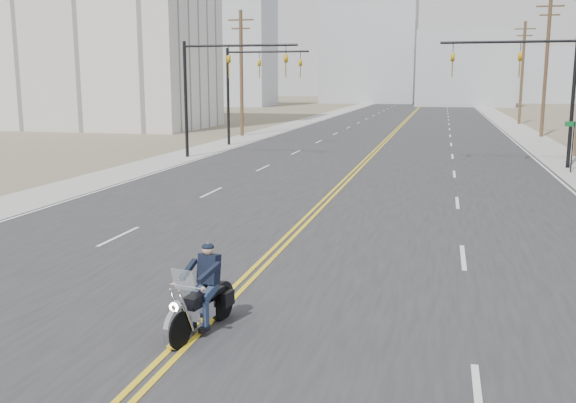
{
  "coord_description": "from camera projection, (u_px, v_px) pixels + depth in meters",
  "views": [
    {
      "loc": [
        4.32,
        -5.03,
        4.59
      ],
      "look_at": [
        0.58,
        10.55,
        1.6
      ],
      "focal_mm": 40.0,
      "sensor_mm": 36.0,
      "label": 1
    }
  ],
  "objects": [
    {
      "name": "haze_bldg_b",
      "position": [
        465.0,
        69.0,
        122.99
      ],
      "size": [
        18.0,
        14.0,
        14.0
      ],
      "primitive_type": "cube",
      "color": "#ADB2B7",
      "rests_on": "ground"
    },
    {
      "name": "haze_bldg_f",
      "position": [
        191.0,
        66.0,
        140.91
      ],
      "size": [
        12.0,
        12.0,
        16.0
      ],
      "primitive_type": "cube",
      "color": "#ADB2B7",
      "rests_on": "ground"
    },
    {
      "name": "sidewalk_left",
      "position": [
        306.0,
        121.0,
        76.18
      ],
      "size": [
        3.0,
        200.0,
        0.01
      ],
      "primitive_type": "cube",
      "color": "#A5A5A0",
      "rests_on": "ground"
    },
    {
      "name": "road",
      "position": [
        404.0,
        123.0,
        73.54
      ],
      "size": [
        20.0,
        200.0,
        0.01
      ],
      "primitive_type": "cube",
      "color": "#303033",
      "rests_on": "ground"
    },
    {
      "name": "traffic_mast_right",
      "position": [
        534.0,
        75.0,
        34.26
      ],
      "size": [
        7.1,
        0.26,
        7.0
      ],
      "color": "black",
      "rests_on": "ground"
    },
    {
      "name": "utility_pole_d",
      "position": [
        546.0,
        65.0,
        53.33
      ],
      "size": [
        2.2,
        0.3,
        11.5
      ],
      "color": "brown",
      "rests_on": "ground"
    },
    {
      "name": "haze_bldg_e",
      "position": [
        540.0,
        75.0,
        143.16
      ],
      "size": [
        14.0,
        14.0,
        12.0
      ],
      "primitive_type": "cube",
      "color": "#B7BCC6",
      "rests_on": "ground"
    },
    {
      "name": "utility_pole_e",
      "position": [
        522.0,
        71.0,
        69.62
      ],
      "size": [
        2.2,
        0.3,
        11.0
      ],
      "color": "brown",
      "rests_on": "ground"
    },
    {
      "name": "haze_bldg_a",
      "position": [
        235.0,
        48.0,
        122.57
      ],
      "size": [
        14.0,
        12.0,
        22.0
      ],
      "primitive_type": "cube",
      "color": "#B7BCC6",
      "rests_on": "ground"
    },
    {
      "name": "motorcyclist",
      "position": [
        201.0,
        290.0,
        11.76
      ],
      "size": [
        1.29,
        2.25,
        1.66
      ],
      "primitive_type": null,
      "rotation": [
        0.0,
        0.0,
        2.95
      ],
      "color": "black",
      "rests_on": "ground"
    },
    {
      "name": "traffic_mast_far",
      "position": [
        250.0,
        78.0,
        46.11
      ],
      "size": [
        6.1,
        0.26,
        7.0
      ],
      "color": "black",
      "rests_on": "ground"
    },
    {
      "name": "street_sign",
      "position": [
        573.0,
        138.0,
        32.5
      ],
      "size": [
        0.9,
        0.06,
        2.62
      ],
      "color": "black",
      "rests_on": "ground"
    },
    {
      "name": "sidewalk_right",
      "position": [
        509.0,
        124.0,
        70.9
      ],
      "size": [
        3.0,
        200.0,
        0.01
      ],
      "primitive_type": "cube",
      "color": "#A5A5A0",
      "rests_on": "ground"
    },
    {
      "name": "traffic_mast_left",
      "position": [
        217.0,
        76.0,
        38.38
      ],
      "size": [
        7.1,
        0.26,
        7.0
      ],
      "color": "black",
      "rests_on": "ground"
    },
    {
      "name": "utility_pole_left",
      "position": [
        241.0,
        71.0,
        54.38
      ],
      "size": [
        2.2,
        0.3,
        10.5
      ],
      "color": "brown",
      "rests_on": "ground"
    },
    {
      "name": "haze_bldg_d",
      "position": [
        370.0,
        43.0,
        140.82
      ],
      "size": [
        20.0,
        15.0,
        26.0
      ],
      "primitive_type": "cube",
      "color": "#ADB2B7",
      "rests_on": "ground"
    }
  ]
}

